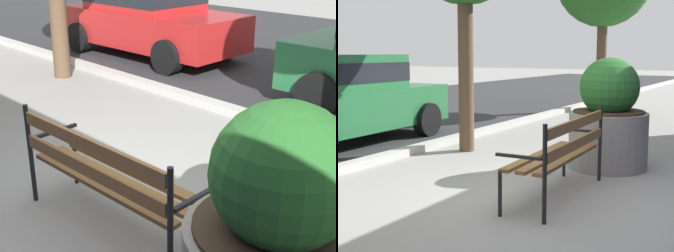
{
  "view_description": "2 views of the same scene",
  "coord_description": "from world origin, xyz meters",
  "views": [
    {
      "loc": [
        2.98,
        -2.1,
        2.28
      ],
      "look_at": [
        0.19,
        0.62,
        0.75
      ],
      "focal_mm": 50.43,
      "sensor_mm": 36.0,
      "label": 1
    },
    {
      "loc": [
        -4.67,
        -2.1,
        1.59
      ],
      "look_at": [
        0.19,
        0.62,
        0.75
      ],
      "focal_mm": 51.91,
      "sensor_mm": 36.0,
      "label": 2
    }
  ],
  "objects": [
    {
      "name": "park_bench",
      "position": [
        0.19,
        -0.09,
        0.54
      ],
      "size": [
        1.82,
        0.59,
        0.95
      ],
      "color": "brown",
      "rests_on": "ground"
    },
    {
      "name": "parked_car_green",
      "position": [
        1.25,
        4.55,
        0.84
      ],
      "size": [
        4.15,
        2.02,
        1.56
      ],
      "color": "#236638",
      "rests_on": "ground"
    },
    {
      "name": "ground_plane",
      "position": [
        0.0,
        0.0,
        0.0
      ],
      "size": [
        80.0,
        80.0,
        0.0
      ],
      "primitive_type": "plane",
      "color": "gray"
    },
    {
      "name": "curb_stone",
      "position": [
        0.0,
        2.9,
        0.06
      ],
      "size": [
        60.0,
        0.2,
        0.12
      ],
      "primitive_type": "cube",
      "color": "#B2AFA8",
      "rests_on": "ground"
    },
    {
      "name": "concrete_planter",
      "position": [
        1.81,
        -0.1,
        0.67
      ],
      "size": [
        1.08,
        1.08,
        1.53
      ],
      "color": "gray",
      "rests_on": "ground"
    }
  ]
}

